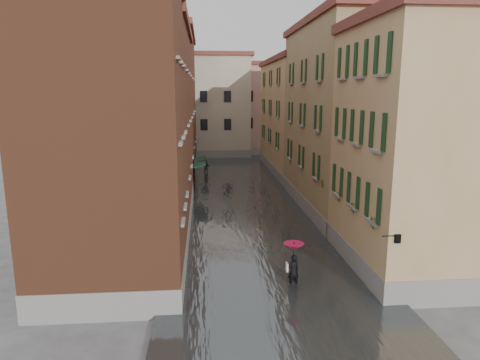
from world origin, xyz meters
name	(u,v)px	position (x,y,z in m)	size (l,w,h in m)	color
ground	(263,257)	(0.00, 0.00, 0.00)	(120.00, 120.00, 0.00)	#525255
floodwater	(242,196)	(0.00, 13.00, 0.10)	(10.00, 60.00, 0.20)	#44484B
building_left_near	(113,139)	(-7.00, -2.00, 6.50)	(6.00, 8.00, 13.00)	brown
building_left_mid	(146,126)	(-7.00, 9.00, 6.25)	(6.00, 14.00, 12.50)	brown
building_left_far	(165,107)	(-7.00, 24.00, 7.00)	(6.00, 16.00, 14.00)	brown
building_right_near	(418,153)	(7.00, -2.00, 5.75)	(6.00, 8.00, 11.50)	tan
building_right_mid	(344,121)	(7.00, 9.00, 6.50)	(6.00, 14.00, 13.00)	#9E8860
building_right_far	(298,119)	(7.00, 24.00, 5.75)	(6.00, 16.00, 11.50)	tan
building_end_cream	(204,107)	(-3.00, 38.00, 6.50)	(12.00, 9.00, 13.00)	beige
building_end_pink	(267,110)	(6.00, 40.00, 6.00)	(10.00, 9.00, 12.00)	tan
awning_near	(199,165)	(-3.49, 14.85, 2.46)	(1.09, 2.71, 2.80)	#153022
awning_far	(199,161)	(-3.49, 17.02, 2.47)	(1.09, 3.03, 2.80)	#153022
wall_lantern	(397,238)	(4.33, -6.00, 3.01)	(0.71, 0.22, 0.35)	black
window_planters	(340,189)	(4.12, 0.41, 3.51)	(0.59, 10.55, 0.84)	brown
pedestrian_main	(293,260)	(0.81, -3.69, 1.27)	(0.94, 0.94, 2.06)	black
pedestrian_far	(206,167)	(-2.83, 23.68, 0.74)	(0.72, 0.56, 1.48)	black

